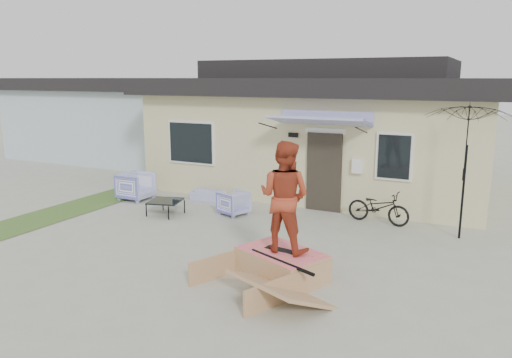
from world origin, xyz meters
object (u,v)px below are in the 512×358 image
at_px(coffee_table, 166,208).
at_px(bicycle, 379,204).
at_px(loveseat, 213,192).
at_px(armchair_right, 234,202).
at_px(patio_umbrella, 466,161).
at_px(armchair_left, 136,185).
at_px(skater, 284,195).
at_px(skate_ramp, 281,265).
at_px(skateboard, 284,250).

xyz_separation_m(coffee_table, bicycle, (5.14, 1.72, 0.30)).
xyz_separation_m(loveseat, coffee_table, (-0.34, -1.82, -0.06)).
distance_m(armchair_right, bicycle, 3.68).
height_order(coffee_table, patio_umbrella, patio_umbrella).
height_order(armchair_left, patio_umbrella, patio_umbrella).
bearing_deg(bicycle, skater, 176.94).
distance_m(loveseat, bicycle, 4.80).
xyz_separation_m(loveseat, skate_ramp, (4.01, -4.25, -0.01)).
bearing_deg(coffee_table, patio_umbrella, 10.93).
bearing_deg(coffee_table, skateboard, -28.66).
relative_size(armchair_left, coffee_table, 1.13).
distance_m(patio_umbrella, skate_ramp, 4.88).
bearing_deg(bicycle, loveseat, 96.31).
bearing_deg(bicycle, armchair_left, 103.90).
height_order(loveseat, armchair_right, armchair_right).
height_order(patio_umbrella, skateboard, patio_umbrella).
bearing_deg(coffee_table, armchair_left, 151.66).
bearing_deg(skate_ramp, armchair_left, 173.84).
xyz_separation_m(armchair_left, skater, (6.13, -3.34, 1.07)).
xyz_separation_m(patio_umbrella, skater, (-2.66, -3.75, -0.23)).
distance_m(armchair_right, skate_ramp, 4.28).
bearing_deg(patio_umbrella, armchair_left, -177.33).
xyz_separation_m(armchair_right, coffee_table, (-1.58, -0.82, -0.15)).
height_order(armchair_left, skateboard, armchair_left).
xyz_separation_m(armchair_left, coffee_table, (1.76, -0.95, -0.25)).
height_order(bicycle, patio_umbrella, patio_umbrella).
xyz_separation_m(loveseat, armchair_left, (-2.10, -0.87, 0.19)).
xyz_separation_m(bicycle, skateboard, (-0.77, -4.11, 0.02)).
bearing_deg(coffee_table, skater, -28.66).
xyz_separation_m(patio_umbrella, skate_ramp, (-2.68, -3.79, -1.50)).
distance_m(loveseat, skateboard, 5.83).
bearing_deg(armchair_left, skate_ramp, -119.10).
bearing_deg(loveseat, armchair_left, 21.34).
relative_size(armchair_right, skateboard, 0.96).
bearing_deg(skater, armchair_left, -25.40).
bearing_deg(patio_umbrella, loveseat, 176.06).
distance_m(armchair_left, coffee_table, 2.01).
distance_m(coffee_table, bicycle, 5.43).
relative_size(coffee_table, skate_ramp, 0.40).
bearing_deg(skater, loveseat, -43.09).
height_order(skateboard, skater, skater).
height_order(armchair_right, coffee_table, armchair_right).
xyz_separation_m(armchair_left, skate_ramp, (6.11, -3.38, -0.20)).
bearing_deg(patio_umbrella, skateboard, -125.39).
distance_m(loveseat, coffee_table, 1.85).
bearing_deg(skateboard, skate_ramp, -104.13).
xyz_separation_m(armchair_left, patio_umbrella, (8.79, 0.41, 1.31)).
bearing_deg(armchair_left, skater, -118.70).
xyz_separation_m(armchair_left, bicycle, (6.90, 0.77, 0.05)).
xyz_separation_m(coffee_table, skater, (4.37, -2.39, 1.32)).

